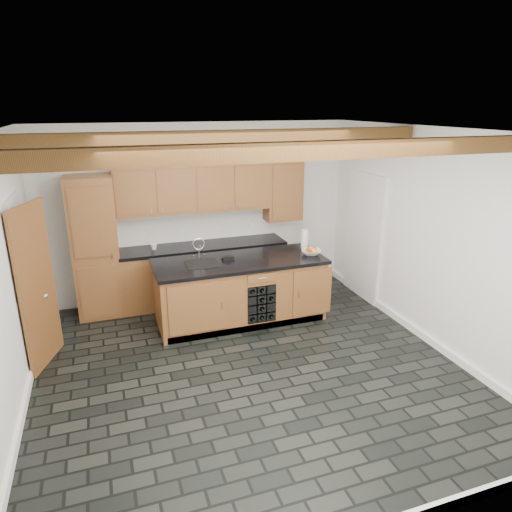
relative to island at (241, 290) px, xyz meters
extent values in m
plane|color=black|center=(-0.31, -1.28, -0.46)|extent=(5.00, 5.00, 0.00)
plane|color=white|center=(-0.31, 1.22, 0.94)|extent=(5.00, 0.00, 5.00)
plane|color=white|center=(-2.81, -1.28, 0.94)|extent=(0.00, 5.00, 5.00)
plane|color=white|center=(2.19, -1.28, 0.94)|extent=(0.00, 5.00, 5.00)
plane|color=white|center=(-0.31, -1.28, 2.34)|extent=(5.00, 5.00, 0.00)
cube|color=#533815|center=(-0.31, -2.48, 2.24)|extent=(4.90, 0.15, 0.15)
cube|color=#533815|center=(-0.31, -0.68, 2.24)|extent=(4.90, 0.15, 0.15)
cube|color=white|center=(-2.79, -1.28, -0.41)|extent=(0.04, 5.00, 0.10)
cube|color=white|center=(2.17, -1.28, -0.41)|extent=(0.04, 5.00, 0.10)
cube|color=white|center=(-2.78, 0.02, 0.56)|extent=(0.06, 0.94, 2.04)
cube|color=#965D30|center=(-2.63, -0.33, 0.54)|extent=(0.31, 0.77, 2.00)
cube|color=white|center=(2.16, 0.22, 0.56)|extent=(0.06, 0.98, 2.04)
cube|color=black|center=(2.19, 0.22, 0.54)|extent=(0.02, 0.86, 1.96)
cube|color=#965D30|center=(-1.96, 0.92, 0.59)|extent=(0.65, 0.60, 2.10)
cube|color=#965D30|center=(-0.33, 0.92, -0.02)|extent=(2.60, 0.60, 0.88)
cube|color=black|center=(-0.33, 0.92, 0.44)|extent=(2.64, 0.62, 0.05)
cube|color=white|center=(-0.33, 1.21, 0.73)|extent=(2.60, 0.02, 0.52)
cube|color=#965D30|center=(-0.43, 1.04, 1.36)|extent=(2.40, 0.35, 0.75)
cube|color=#965D30|center=(1.07, 1.04, 1.24)|extent=(0.60, 0.35, 1.00)
cube|color=#965D30|center=(-0.01, 0.02, -0.02)|extent=(2.40, 0.90, 0.88)
cube|color=black|center=(-0.01, 0.02, 0.44)|extent=(2.46, 0.96, 0.05)
cube|color=#965D30|center=(-0.73, -0.45, 0.02)|extent=(0.80, 0.02, 0.70)
cube|color=#965D30|center=(0.94, -0.45, 0.02)|extent=(0.60, 0.02, 0.70)
cube|color=black|center=(0.17, -0.29, -0.06)|extent=(0.42, 0.30, 0.56)
cylinder|color=black|center=(0.03, -0.33, 0.15)|extent=(0.07, 0.26, 0.07)
cylinder|color=black|center=(0.17, -0.33, -0.27)|extent=(0.07, 0.26, 0.07)
cylinder|color=black|center=(0.31, -0.33, -0.27)|extent=(0.07, 0.26, 0.07)
cylinder|color=black|center=(0.17, -0.33, 0.15)|extent=(0.07, 0.26, 0.07)
cylinder|color=black|center=(0.17, -0.33, -0.13)|extent=(0.07, 0.26, 0.07)
cylinder|color=black|center=(0.31, -0.33, 0.01)|extent=(0.07, 0.26, 0.07)
cylinder|color=black|center=(0.17, -0.33, 0.01)|extent=(0.07, 0.26, 0.07)
cylinder|color=black|center=(0.03, -0.33, -0.27)|extent=(0.07, 0.26, 0.07)
cube|color=black|center=(-0.56, 0.02, 0.46)|extent=(0.45, 0.40, 0.02)
cylinder|color=silver|center=(-0.56, 0.20, 0.57)|extent=(0.02, 0.02, 0.20)
torus|color=silver|center=(-0.56, 0.20, 0.71)|extent=(0.18, 0.02, 0.18)
cylinder|color=silver|center=(-0.64, 0.20, 0.51)|extent=(0.02, 0.02, 0.08)
cylinder|color=silver|center=(-0.48, 0.20, 0.51)|extent=(0.02, 0.02, 0.08)
cube|color=black|center=(-0.16, 0.08, 0.48)|extent=(0.17, 0.11, 0.04)
cylinder|color=black|center=(-0.16, 0.08, 0.51)|extent=(0.11, 0.11, 0.01)
imported|color=beige|center=(1.07, -0.10, 0.50)|extent=(0.37, 0.37, 0.07)
sphere|color=#AB3C16|center=(1.12, -0.10, 0.54)|extent=(0.07, 0.07, 0.07)
sphere|color=#EBA214|center=(1.09, -0.05, 0.54)|extent=(0.07, 0.07, 0.07)
sphere|color=#508323|center=(1.03, -0.07, 0.54)|extent=(0.07, 0.07, 0.07)
sphere|color=red|center=(1.03, -0.12, 0.54)|extent=(0.07, 0.07, 0.07)
sphere|color=yellow|center=(1.09, -0.14, 0.54)|extent=(0.07, 0.07, 0.07)
cylinder|color=white|center=(1.11, 0.23, 0.61)|extent=(0.11, 0.11, 0.29)
imported|color=white|center=(-1.11, 0.91, 0.51)|extent=(0.10, 0.10, 0.09)
camera|label=1|loc=(-1.80, -5.91, 2.60)|focal=32.00mm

